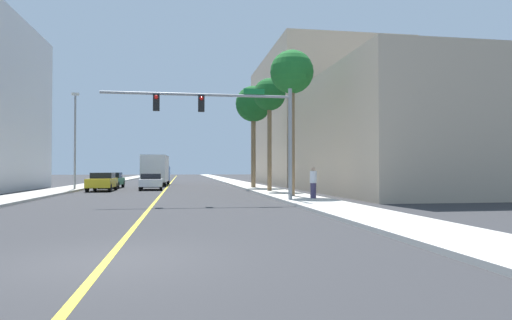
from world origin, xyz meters
TOP-DOWN VIEW (x-y plane):
  - ground at (0.00, 42.00)m, footprint 192.00×192.00m
  - sidewalk_left at (-8.00, 42.00)m, footprint 2.80×168.00m
  - sidewalk_right at (8.00, 42.00)m, footprint 2.80×168.00m
  - lane_marking_center at (0.00, 42.00)m, footprint 0.16×144.00m
  - building_right_near at (18.37, 20.69)m, footprint 14.56×17.14m
  - building_right_far at (17.78, 43.16)m, footprint 13.38×22.19m
  - traffic_signal_mast at (3.96, 13.97)m, footprint 9.69×0.36m
  - street_lamp at (-7.10, 29.08)m, footprint 0.56×0.28m
  - palm_near at (7.93, 17.37)m, footprint 2.62×2.62m
  - palm_mid at (7.79, 23.71)m, footprint 2.40×2.40m
  - palm_far at (7.60, 30.06)m, footprint 3.14×3.14m
  - car_green at (-4.95, 33.90)m, footprint 1.89×4.20m
  - car_white at (-1.17, 29.92)m, footprint 2.02×4.24m
  - car_yellow at (-4.83, 28.23)m, footprint 1.89×4.14m
  - delivery_truck at (-1.31, 39.67)m, footprint 2.68×8.62m
  - pedestrian at (8.50, 14.82)m, footprint 0.38×0.38m

SIDE VIEW (x-z plane):
  - ground at x=0.00m, z-range 0.00..0.00m
  - lane_marking_center at x=0.00m, z-range 0.00..0.01m
  - sidewalk_left at x=-8.00m, z-range 0.00..0.15m
  - sidewalk_right at x=8.00m, z-range 0.00..0.15m
  - car_white at x=-1.17m, z-range 0.03..1.39m
  - car_green at x=-4.95m, z-range 0.02..1.45m
  - car_yellow at x=-4.83m, z-range 0.03..1.49m
  - pedestrian at x=8.50m, z-range 0.15..1.86m
  - delivery_truck at x=-1.31m, z-range 0.10..3.26m
  - building_right_near at x=18.37m, z-range 0.00..8.54m
  - traffic_signal_mast at x=3.96m, z-range 1.52..7.34m
  - street_lamp at x=-7.10m, z-range 0.57..8.32m
  - palm_mid at x=7.79m, z-range 2.94..11.28m
  - palm_far at x=7.60m, z-range 2.90..11.82m
  - palm_near at x=7.93m, z-range 3.06..11.84m
  - building_right_far at x=17.78m, z-range 0.00..15.02m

